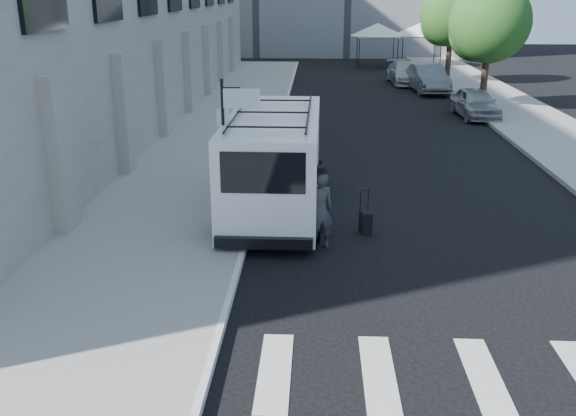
# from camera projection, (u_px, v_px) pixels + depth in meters

# --- Properties ---
(ground) EXTENTS (120.00, 120.00, 0.00)m
(ground) POSITION_uv_depth(u_px,v_px,m) (335.00, 287.00, 12.69)
(ground) COLOR black
(ground) RESTS_ON ground
(sidewalk_left) EXTENTS (4.50, 48.00, 0.15)m
(sidewalk_left) POSITION_uv_depth(u_px,v_px,m) (229.00, 122.00, 27.97)
(sidewalk_left) COLOR gray
(sidewalk_left) RESTS_ON ground
(sidewalk_right) EXTENTS (4.00, 56.00, 0.15)m
(sidewalk_right) POSITION_uv_depth(u_px,v_px,m) (510.00, 109.00, 31.18)
(sidewalk_right) COLOR gray
(sidewalk_right) RESTS_ON ground
(sign_pole) EXTENTS (1.03, 0.07, 3.50)m
(sign_pole) POSITION_uv_depth(u_px,v_px,m) (233.00, 122.00, 14.96)
(sign_pole) COLOR black
(sign_pole) RESTS_ON sidewalk_left
(tree_near) EXTENTS (3.80, 3.83, 6.03)m
(tree_near) POSITION_uv_depth(u_px,v_px,m) (486.00, 25.00, 30.12)
(tree_near) COLOR black
(tree_near) RESTS_ON ground
(tree_far) EXTENTS (3.80, 3.83, 6.03)m
(tree_far) POSITION_uv_depth(u_px,v_px,m) (450.00, 17.00, 38.63)
(tree_far) COLOR black
(tree_far) RESTS_ON ground
(tent_left) EXTENTS (4.00, 4.00, 3.20)m
(tent_left) POSITION_uv_depth(u_px,v_px,m) (378.00, 30.00, 47.55)
(tent_left) COLOR black
(tent_left) RESTS_ON ground
(tent_right) EXTENTS (4.00, 4.00, 3.20)m
(tent_right) POSITION_uv_depth(u_px,v_px,m) (420.00, 30.00, 47.88)
(tent_right) COLOR black
(tent_right) RESTS_ON ground
(businessman) EXTENTS (0.78, 0.65, 1.82)m
(businessman) POSITION_uv_depth(u_px,v_px,m) (319.00, 211.00, 14.30)
(businessman) COLOR #3A3A3D
(businessman) RESTS_ON ground
(briefcase) EXTENTS (0.25, 0.46, 0.34)m
(briefcase) POSITION_uv_depth(u_px,v_px,m) (250.00, 240.00, 14.61)
(briefcase) COLOR black
(briefcase) RESTS_ON ground
(suitcase) EXTENTS (0.32, 0.42, 1.06)m
(suitcase) POSITION_uv_depth(u_px,v_px,m) (366.00, 222.00, 15.40)
(suitcase) COLOR black
(suitcase) RESTS_ON ground
(cargo_van) EXTENTS (2.52, 6.95, 2.58)m
(cargo_van) POSITION_uv_depth(u_px,v_px,m) (275.00, 161.00, 16.80)
(cargo_van) COLOR white
(cargo_van) RESTS_ON ground
(parked_car_a) EXTENTS (1.85, 4.03, 1.34)m
(parked_car_a) POSITION_uv_depth(u_px,v_px,m) (475.00, 103.00, 29.23)
(parked_car_a) COLOR #A0A2A8
(parked_car_a) RESTS_ON ground
(parked_car_b) EXTENTS (2.01, 4.79, 1.54)m
(parked_car_b) POSITION_uv_depth(u_px,v_px,m) (428.00, 79.00, 36.37)
(parked_car_b) COLOR slate
(parked_car_b) RESTS_ON ground
(parked_car_c) EXTENTS (2.19, 4.71, 1.33)m
(parked_car_c) POSITION_uv_depth(u_px,v_px,m) (405.00, 73.00, 39.57)
(parked_car_c) COLOR #B1B2B9
(parked_car_c) RESTS_ON ground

